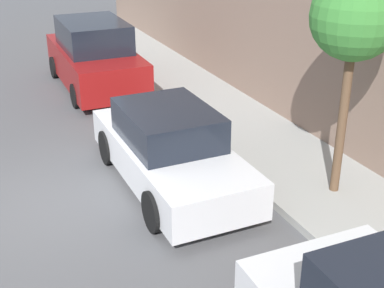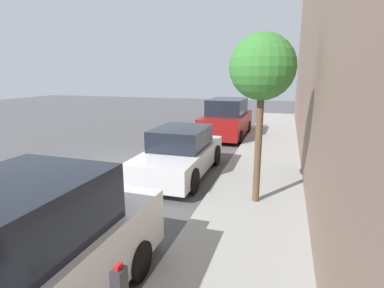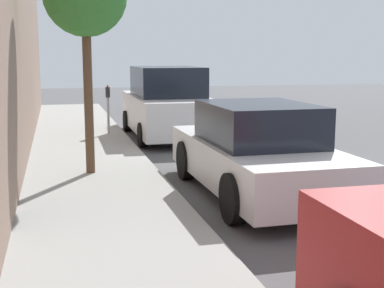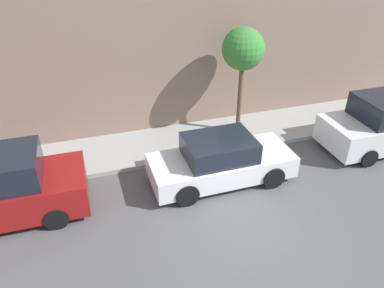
% 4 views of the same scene
% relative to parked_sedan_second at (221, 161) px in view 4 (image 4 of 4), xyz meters
% --- Properties ---
extents(ground_plane, '(60.00, 60.00, 0.00)m').
position_rel_parked_sedan_second_xyz_m(ground_plane, '(-2.17, 0.09, -0.72)').
color(ground_plane, '#515154').
extents(sidewalk, '(2.44, 32.00, 0.15)m').
position_rel_parked_sedan_second_xyz_m(sidewalk, '(2.55, 0.09, -0.65)').
color(sidewalk, '#9E9E99').
rests_on(sidewalk, ground_plane).
extents(parked_sedan_second, '(1.92, 4.51, 1.54)m').
position_rel_parked_sedan_second_xyz_m(parked_sedan_second, '(0.00, 0.00, 0.00)').
color(parked_sedan_second, silver).
rests_on(parked_sedan_second, ground_plane).
extents(parking_meter_near, '(0.11, 0.15, 1.33)m').
position_rel_parked_sedan_second_xyz_m(parking_meter_near, '(1.78, -6.68, 0.25)').
color(parking_meter_near, '#ADADB2').
rests_on(parking_meter_near, sidewalk).
extents(street_tree, '(1.49, 1.49, 3.96)m').
position_rel_parked_sedan_second_xyz_m(street_tree, '(2.60, -1.74, 2.61)').
color(street_tree, brown).
rests_on(street_tree, sidewalk).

